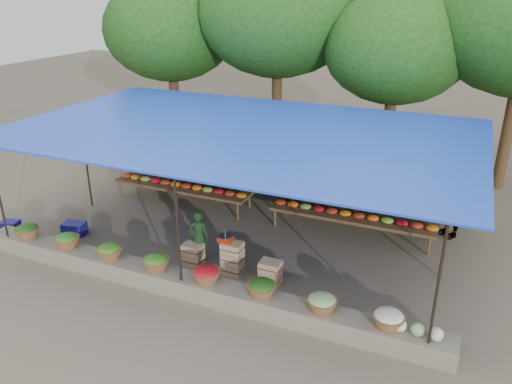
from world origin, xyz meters
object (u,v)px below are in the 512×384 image
at_px(weighing_scale, 225,238).
at_px(vendor_seated, 199,237).
at_px(blue_crate_front, 74,229).
at_px(crate_counter, 231,261).
at_px(blue_crate_back, 10,226).

relative_size(weighing_scale, vendor_seated, 0.26).
bearing_deg(blue_crate_front, crate_counter, -14.00).
xyz_separation_m(vendor_seated, blue_crate_back, (-5.29, -0.62, -0.50)).
bearing_deg(crate_counter, vendor_seated, 167.84).
distance_m(weighing_scale, blue_crate_front, 4.44).
bearing_deg(crate_counter, weighing_scale, -180.00).
xyz_separation_m(crate_counter, blue_crate_back, (-6.21, -0.43, -0.18)).
bearing_deg(weighing_scale, blue_crate_front, 179.03).
distance_m(crate_counter, weighing_scale, 0.55).
distance_m(vendor_seated, blue_crate_front, 3.63).
xyz_separation_m(crate_counter, blue_crate_front, (-4.52, 0.07, -0.15)).
xyz_separation_m(weighing_scale, blue_crate_front, (-4.39, 0.07, -0.69)).
relative_size(vendor_seated, blue_crate_back, 2.82).
relative_size(weighing_scale, blue_crate_back, 0.74).
bearing_deg(blue_crate_back, vendor_seated, -8.46).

